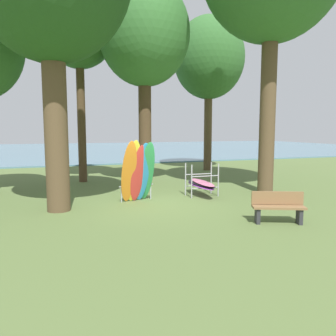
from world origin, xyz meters
TOP-DOWN VIEW (x-y plane):
  - ground_plane at (0.00, 0.00)m, footprint 80.00×80.00m
  - lake_water at (0.00, 31.09)m, footprint 80.00×36.00m
  - tree_mid_behind at (-1.84, 5.92)m, footprint 3.52×3.52m
  - tree_far_right_back at (0.83, 4.22)m, footprint 4.07×4.07m
  - tree_deep_back at (5.94, 8.17)m, footprint 4.28×4.28m
  - leaning_board_pile at (-0.45, 0.52)m, footprint 1.28×1.00m
  - board_storage_rack at (2.12, 0.85)m, footprint 1.15×2.13m
  - park_bench at (2.51, -3.28)m, footprint 1.45×0.92m

SIDE VIEW (x-z plane):
  - ground_plane at x=0.00m, z-range 0.00..0.00m
  - lake_water at x=0.00m, z-range 0.00..0.10m
  - park_bench at x=2.51m, z-range 0.03..0.88m
  - board_storage_rack at x=2.12m, z-range -0.15..1.10m
  - leaning_board_pile at x=-0.45m, z-range -0.04..2.15m
  - tree_far_right_back at x=0.83m, z-range 2.13..11.25m
  - tree_deep_back at x=5.94m, z-range 2.12..11.40m
  - tree_mid_behind at x=-1.84m, z-range 2.60..12.01m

